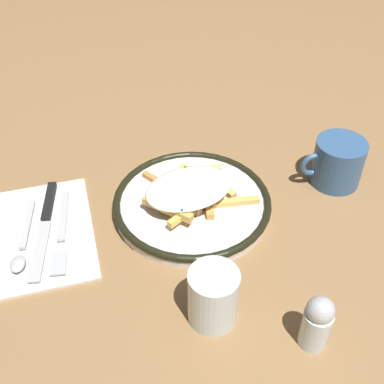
{
  "coord_description": "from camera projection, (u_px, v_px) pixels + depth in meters",
  "views": [
    {
      "loc": [
        0.14,
        0.57,
        0.57
      ],
      "look_at": [
        0.0,
        0.0,
        0.04
      ],
      "focal_mm": 45.89,
      "sensor_mm": 36.0,
      "label": 1
    }
  ],
  "objects": [
    {
      "name": "knife",
      "position": [
        46.0,
        219.0,
        0.78
      ],
      "size": [
        0.05,
        0.21,
        0.01
      ],
      "color": "black",
      "rests_on": "napkin"
    },
    {
      "name": "spoon",
      "position": [
        22.0,
        247.0,
        0.74
      ],
      "size": [
        0.04,
        0.15,
        0.01
      ],
      "color": "silver",
      "rests_on": "napkin"
    },
    {
      "name": "fork",
      "position": [
        62.0,
        231.0,
        0.76
      ],
      "size": [
        0.04,
        0.18,
        0.01
      ],
      "color": "silver",
      "rests_on": "napkin"
    },
    {
      "name": "salt_shaker",
      "position": [
        317.0,
        322.0,
        0.6
      ],
      "size": [
        0.04,
        0.04,
        0.09
      ],
      "color": "silver",
      "rests_on": "ground_plane"
    },
    {
      "name": "coffee_mug",
      "position": [
        337.0,
        162.0,
        0.84
      ],
      "size": [
        0.11,
        0.09,
        0.08
      ],
      "color": "#365C8C",
      "rests_on": "ground_plane"
    },
    {
      "name": "ground_plane",
      "position": [
        192.0,
        209.0,
        0.81
      ],
      "size": [
        2.6,
        2.6,
        0.0
      ],
      "primitive_type": "plane",
      "color": "olive"
    },
    {
      "name": "fries_heap",
      "position": [
        190.0,
        191.0,
        0.79
      ],
      "size": [
        0.19,
        0.16,
        0.04
      ],
      "color": "#E4B458",
      "rests_on": "plate"
    },
    {
      "name": "napkin",
      "position": [
        45.0,
        231.0,
        0.77
      ],
      "size": [
        0.16,
        0.23,
        0.01
      ],
      "primitive_type": "cube",
      "rotation": [
        0.0,
        0.0,
        0.04
      ],
      "color": "white",
      "rests_on": "ground_plane"
    },
    {
      "name": "water_glass",
      "position": [
        213.0,
        297.0,
        0.63
      ],
      "size": [
        0.07,
        0.07,
        0.09
      ],
      "primitive_type": "cylinder",
      "color": "silver",
      "rests_on": "ground_plane"
    },
    {
      "name": "plate",
      "position": [
        192.0,
        203.0,
        0.81
      ],
      "size": [
        0.26,
        0.26,
        0.02
      ],
      "color": "silver",
      "rests_on": "ground_plane"
    }
  ]
}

